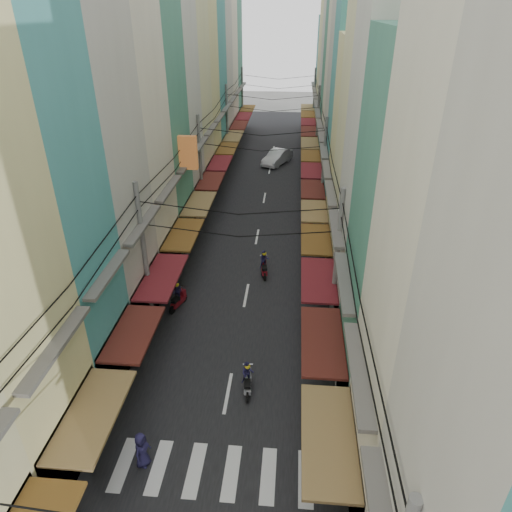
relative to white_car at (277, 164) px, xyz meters
The scene contains 15 objects.
ground 32.22m from the white_car, 91.23° to the right, with size 160.00×160.00×0.00m, color slate.
road 12.23m from the white_car, 93.25° to the right, with size 10.00×80.00×0.02m, color black.
sidewalk_left 14.17m from the white_car, 120.51° to the right, with size 3.00×80.00×0.06m, color gray.
sidewalk_right 13.52m from the white_car, 64.56° to the right, with size 3.00×80.00×0.06m, color gray.
crosswalk 38.21m from the white_car, 91.04° to the right, with size 7.55×2.40×0.01m.
building_row_left 20.36m from the white_car, 118.83° to the right, with size 7.80×67.67×23.70m.
building_row_right 19.73m from the white_car, 65.38° to the right, with size 7.80×68.98×22.59m.
utility_poles 18.43m from the white_car, 92.31° to the right, with size 10.20×66.13×8.20m.
white_car is the anchor object (origin of this frame).
bicycle 31.44m from the white_car, 79.46° to the right, with size 0.56×1.50×1.03m, color black.
moving_scooters 26.17m from the white_car, 91.46° to the right, with size 8.04×19.24×1.79m.
parked_scooters 36.30m from the white_car, 83.69° to the right, with size 12.90×14.65×1.01m.
pedestrians 28.56m from the white_car, 98.56° to the right, with size 11.38×25.76×2.21m.
market_umbrella 36.93m from the white_car, 79.84° to the right, with size 2.10×2.10×2.21m.
traffic_sign 34.50m from the white_car, 83.18° to the right, with size 0.10×0.58×2.64m.
Camera 1 is at (2.58, -17.00, 15.58)m, focal length 32.00 mm.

